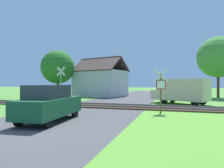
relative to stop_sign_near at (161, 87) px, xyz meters
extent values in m
plane|color=#4C8433|center=(-4.67, -5.73, -1.62)|extent=(160.00, 160.00, 0.00)
cube|color=#424244|center=(-4.67, -3.73, -1.61)|extent=(7.09, 80.00, 0.01)
cube|color=#54912D|center=(1.87, -7.73, -1.61)|extent=(6.00, 20.00, 0.01)
cube|color=#422D1E|center=(-4.67, 2.05, -1.57)|extent=(60.00, 2.60, 0.10)
cube|color=slate|center=(-4.67, 2.77, -1.46)|extent=(60.00, 0.08, 0.12)
cube|color=slate|center=(-4.67, 1.33, -1.46)|extent=(60.00, 0.08, 0.12)
cylinder|color=brown|center=(-0.01, 0.03, -0.36)|extent=(0.10, 0.10, 2.51)
cube|color=red|center=(0.01, -0.03, 0.16)|extent=(0.59, 0.15, 0.60)
cube|color=white|center=(0.01, -0.05, 0.16)|extent=(0.48, 0.11, 0.49)
cube|color=white|center=(0.01, -0.03, 0.74)|extent=(0.86, 0.21, 0.88)
cube|color=white|center=(0.01, -0.03, 0.74)|extent=(0.86, 0.21, 0.88)
cylinder|color=#9E9EA5|center=(-9.41, 3.58, 0.00)|extent=(0.09, 0.09, 3.24)
cube|color=white|center=(-9.41, 3.64, 1.38)|extent=(0.88, 0.06, 0.88)
cube|color=white|center=(-9.41, 3.64, 1.38)|extent=(0.88, 0.06, 0.88)
cube|color=#B7B7BC|center=(-9.37, 14.18, 0.21)|extent=(7.62, 6.42, 3.65)
cube|color=#473833|center=(-9.68, 12.98, 2.94)|extent=(7.41, 4.44, 2.12)
cube|color=#473833|center=(-9.07, 15.38, 2.94)|extent=(7.41, 4.44, 2.12)
cube|color=brown|center=(-7.62, 13.73, 3.03)|extent=(0.61, 0.61, 1.10)
cylinder|color=#513823|center=(-14.94, 11.82, -0.42)|extent=(0.35, 0.35, 2.38)
sphere|color=#286B23|center=(-14.94, 11.82, 2.54)|extent=(4.73, 4.73, 4.73)
cylinder|color=#513823|center=(6.24, 15.57, 0.01)|extent=(0.32, 0.32, 3.25)
sphere|color=#478E38|center=(6.24, 15.57, 3.60)|extent=(5.23, 5.23, 5.23)
cube|color=beige|center=(1.55, 5.85, -0.33)|extent=(4.60, 3.68, 1.90)
cube|color=beige|center=(-0.60, 7.03, -0.83)|extent=(1.48, 1.92, 0.90)
cube|color=#19232D|center=(-0.28, 6.85, 0.01)|extent=(0.81, 1.44, 0.85)
cube|color=navy|center=(2.00, 6.69, -0.66)|extent=(3.32, 1.82, 0.16)
cylinder|color=black|center=(0.67, 7.22, -1.28)|extent=(0.68, 0.48, 0.68)
cylinder|color=black|center=(-0.08, 5.85, -1.28)|extent=(0.68, 0.48, 0.68)
cylinder|color=black|center=(3.17, 5.85, -1.28)|extent=(0.68, 0.48, 0.68)
cylinder|color=black|center=(2.43, 4.49, -1.28)|extent=(0.68, 0.48, 0.68)
cube|color=#144C2D|center=(-5.01, -4.49, -0.90)|extent=(1.93, 4.11, 0.84)
cube|color=#19232D|center=(-4.99, -4.69, -0.16)|extent=(1.55, 2.30, 0.64)
cylinder|color=black|center=(-4.41, -3.08, -1.32)|extent=(0.22, 0.61, 0.60)
cylinder|color=black|center=(-5.81, -3.18, -1.32)|extent=(0.22, 0.61, 0.60)
cylinder|color=black|center=(-4.21, -5.79, -1.32)|extent=(0.22, 0.61, 0.60)
cylinder|color=black|center=(-5.61, -5.90, -1.32)|extent=(0.22, 0.61, 0.60)
camera|label=1|loc=(0.77, -12.91, 0.25)|focal=32.00mm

